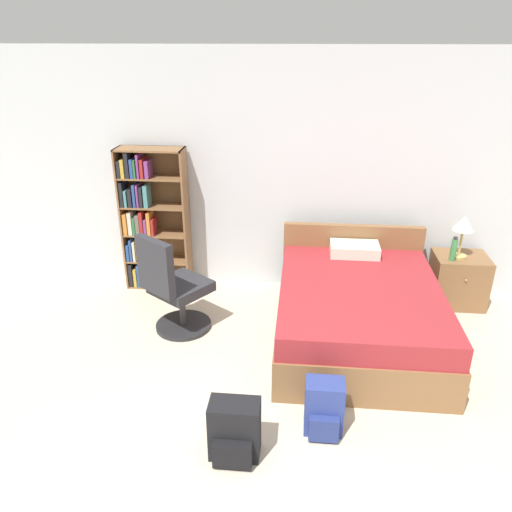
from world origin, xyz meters
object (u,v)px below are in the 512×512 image
office_chair (173,290)px  nightstand (458,280)px  water_bottle (454,249)px  backpack_black (234,431)px  bookshelf (148,217)px  table_lamp (464,226)px  backpack_blue (324,408)px  bed (357,310)px

office_chair → nightstand: 3.02m
water_bottle → backpack_black: bearing=-131.0°
water_bottle → backpack_black: (-1.96, -2.26, -0.47)m
bookshelf → water_bottle: 3.27m
table_lamp → backpack_blue: (-1.44, -2.06, -0.70)m
bookshelf → backpack_blue: 2.97m
bookshelf → backpack_black: bookshelf is taller
office_chair → nightstand: (2.89, 0.85, -0.18)m
bed → office_chair: 1.76m
nightstand → backpack_blue: size_ratio=1.31×
backpack_black → nightstand: bearing=48.5°
bookshelf → nightstand: bookshelf is taller
water_bottle → backpack_blue: water_bottle is taller
bed → office_chair: bearing=-178.1°
backpack_black → table_lamp: bearing=49.0°
bookshelf → backpack_blue: size_ratio=3.78×
bed → backpack_black: bed is taller
bed → nightstand: (1.14, 0.79, -0.02)m
bookshelf → water_bottle: bookshelf is taller
nightstand → backpack_black: nightstand is taller
backpack_blue → water_bottle: bearing=55.6°
backpack_black → bookshelf: bearing=117.7°
office_chair → nightstand: office_chair is taller
bed → backpack_black: size_ratio=4.45×
office_chair → table_lamp: (2.84, 0.84, 0.44)m
bookshelf → nightstand: (3.40, -0.11, -0.56)m
bookshelf → office_chair: bookshelf is taller
table_lamp → water_bottle: bearing=-133.2°
bookshelf → backpack_blue: bearing=-48.7°
bookshelf → water_bottle: (3.26, -0.22, -0.16)m
bed → table_lamp: (1.09, 0.78, 0.60)m
table_lamp → backpack_black: (-2.05, -2.36, -0.69)m
bookshelf → table_lamp: bearing=-2.1°
bed → table_lamp: table_lamp is taller
bed → nightstand: bed is taller
water_bottle → backpack_black: 3.03m
office_chair → table_lamp: size_ratio=2.30×
bed → water_bottle: size_ratio=7.50×
bookshelf → backpack_black: 2.87m
table_lamp → backpack_black: bearing=-131.0°
nightstand → water_bottle: bearing=-140.8°
office_chair → water_bottle: size_ratio=4.01×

